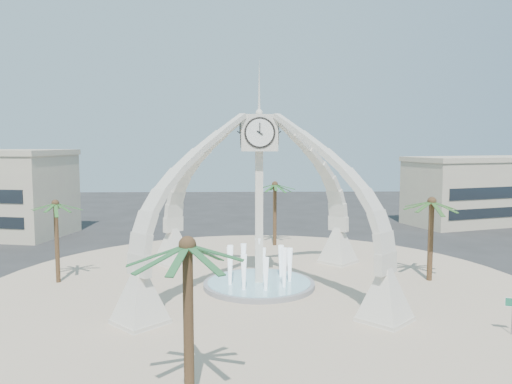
{
  "coord_description": "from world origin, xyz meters",
  "views": [
    {
      "loc": [
        -1.22,
        -34.98,
        10.4
      ],
      "look_at": [
        -0.16,
        2.0,
        6.72
      ],
      "focal_mm": 35.0,
      "sensor_mm": 36.0,
      "label": 1
    }
  ],
  "objects_px": {
    "palm_west": "(55,205)",
    "palm_north": "(275,185)",
    "palm_south": "(187,248)",
    "clock_tower": "(259,198)",
    "fountain": "(259,284)",
    "palm_east": "(432,203)"
  },
  "relations": [
    {
      "from": "palm_east",
      "to": "palm_south",
      "type": "height_order",
      "value": "palm_south"
    },
    {
      "from": "palm_south",
      "to": "fountain",
      "type": "bearing_deg",
      "value": 78.43
    },
    {
      "from": "clock_tower",
      "to": "palm_north",
      "type": "relative_size",
      "value": 2.58
    },
    {
      "from": "palm_west",
      "to": "palm_south",
      "type": "xyz_separation_m",
      "value": [
        11.56,
        -17.77,
        0.53
      ]
    },
    {
      "from": "clock_tower",
      "to": "fountain",
      "type": "distance_m",
      "value": 6.2
    },
    {
      "from": "palm_east",
      "to": "palm_north",
      "type": "bearing_deg",
      "value": 129.2
    },
    {
      "from": "palm_east",
      "to": "fountain",
      "type": "bearing_deg",
      "value": -173.94
    },
    {
      "from": "palm_west",
      "to": "palm_south",
      "type": "relative_size",
      "value": 0.9
    },
    {
      "from": "clock_tower",
      "to": "fountain",
      "type": "bearing_deg",
      "value": 90.0
    },
    {
      "from": "fountain",
      "to": "palm_north",
      "type": "bearing_deg",
      "value": 81.85
    },
    {
      "from": "palm_west",
      "to": "palm_north",
      "type": "distance_m",
      "value": 21.38
    },
    {
      "from": "clock_tower",
      "to": "palm_east",
      "type": "xyz_separation_m",
      "value": [
        12.9,
        1.37,
        -0.54
      ]
    },
    {
      "from": "palm_west",
      "to": "palm_north",
      "type": "xyz_separation_m",
      "value": [
        16.96,
        13.01,
        0.27
      ]
    },
    {
      "from": "palm_south",
      "to": "clock_tower",
      "type": "bearing_deg",
      "value": 78.43
    },
    {
      "from": "palm_south",
      "to": "palm_north",
      "type": "bearing_deg",
      "value": 80.04
    },
    {
      "from": "palm_east",
      "to": "clock_tower",
      "type": "bearing_deg",
      "value": -173.94
    },
    {
      "from": "palm_east",
      "to": "palm_west",
      "type": "relative_size",
      "value": 1.03
    },
    {
      "from": "fountain",
      "to": "palm_east",
      "type": "xyz_separation_m",
      "value": [
        12.9,
        1.37,
        5.66
      ]
    },
    {
      "from": "palm_east",
      "to": "palm_north",
      "type": "xyz_separation_m",
      "value": [
        -10.8,
        13.25,
        0.17
      ]
    },
    {
      "from": "clock_tower",
      "to": "palm_east",
      "type": "height_order",
      "value": "clock_tower"
    },
    {
      "from": "palm_north",
      "to": "palm_south",
      "type": "distance_m",
      "value": 31.25
    },
    {
      "from": "palm_east",
      "to": "palm_north",
      "type": "relative_size",
      "value": 0.98
    }
  ]
}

